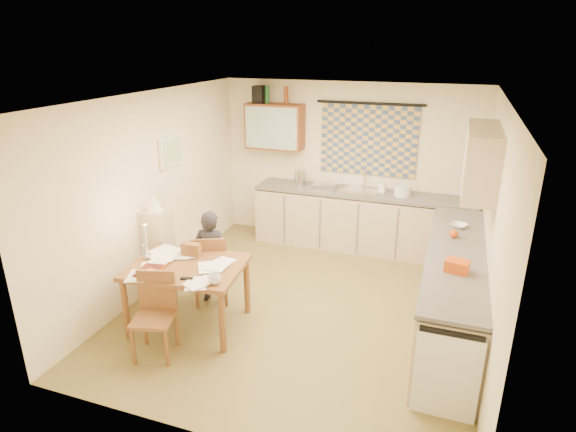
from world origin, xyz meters
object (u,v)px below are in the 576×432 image
at_px(dining_table, 189,295).
at_px(person, 212,257).
at_px(counter_right, 452,290).
at_px(chair_far, 212,280).
at_px(shelf_stand, 159,252).
at_px(counter_back, 361,221).
at_px(stove, 447,359).

height_order(dining_table, person, person).
relative_size(counter_right, chair_far, 3.27).
relative_size(chair_far, shelf_stand, 0.81).
bearing_deg(person, shelf_stand, -4.75).
xyz_separation_m(counter_right, chair_far, (-2.80, -0.41, -0.17)).
bearing_deg(person, dining_table, 85.68).
bearing_deg(chair_far, counter_back, -148.21).
relative_size(counter_right, dining_table, 2.25).
height_order(counter_right, stove, counter_right).
bearing_deg(stove, chair_far, 162.97).
xyz_separation_m(stove, dining_table, (-2.78, 0.29, -0.04)).
xyz_separation_m(stove, shelf_stand, (-3.54, 0.86, 0.13)).
bearing_deg(counter_back, chair_far, -122.59).
xyz_separation_m(stove, chair_far, (-2.80, 0.86, -0.14)).
xyz_separation_m(chair_far, person, (0.01, 0.00, 0.32)).
bearing_deg(shelf_stand, chair_far, -0.33).
xyz_separation_m(counter_back, dining_table, (-1.40, -2.78, -0.07)).
bearing_deg(shelf_stand, counter_back, 45.76).
relative_size(counter_right, shelf_stand, 2.67).
relative_size(counter_right, stove, 3.51).
xyz_separation_m(person, shelf_stand, (-0.75, -0.00, -0.04)).
bearing_deg(dining_table, counter_back, 57.42).
height_order(counter_right, shelf_stand, shelf_stand).
xyz_separation_m(counter_back, chair_far, (-1.42, -2.22, -0.17)).
relative_size(counter_back, shelf_stand, 2.98).
xyz_separation_m(counter_right, dining_table, (-2.78, -0.97, -0.07)).
relative_size(counter_right, person, 2.48).
xyz_separation_m(stove, person, (-2.79, 0.86, 0.17)).
distance_m(dining_table, shelf_stand, 0.96).
relative_size(dining_table, chair_far, 1.45).
bearing_deg(counter_right, person, -171.77).
distance_m(dining_table, chair_far, 0.57).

